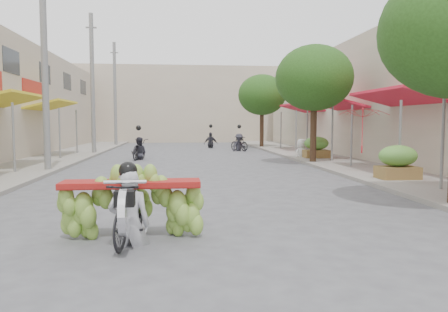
# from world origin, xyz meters

# --- Properties ---
(ground) EXTENTS (120.00, 120.00, 0.00)m
(ground) POSITION_xyz_m (0.00, 0.00, 0.00)
(ground) COLOR #58595E
(ground) RESTS_ON ground
(sidewalk_left) EXTENTS (4.00, 60.00, 0.12)m
(sidewalk_left) POSITION_xyz_m (-7.00, 15.00, 0.06)
(sidewalk_left) COLOR gray
(sidewalk_left) RESTS_ON ground
(sidewalk_right) EXTENTS (4.00, 60.00, 0.12)m
(sidewalk_right) POSITION_xyz_m (7.00, 15.00, 0.06)
(sidewalk_right) COLOR gray
(sidewalk_right) RESTS_ON ground
(far_building) EXTENTS (20.00, 6.00, 7.00)m
(far_building) POSITION_xyz_m (0.00, 38.00, 3.50)
(far_building) COLOR #B9A892
(far_building) RESTS_ON ground
(utility_pole_mid) EXTENTS (0.60, 0.24, 8.00)m
(utility_pole_mid) POSITION_xyz_m (-5.40, 12.00, 4.03)
(utility_pole_mid) COLOR slate
(utility_pole_mid) RESTS_ON ground
(utility_pole_far) EXTENTS (0.60, 0.24, 8.00)m
(utility_pole_far) POSITION_xyz_m (-5.40, 21.00, 4.03)
(utility_pole_far) COLOR slate
(utility_pole_far) RESTS_ON ground
(utility_pole_back) EXTENTS (0.60, 0.24, 8.00)m
(utility_pole_back) POSITION_xyz_m (-5.40, 30.00, 4.03)
(utility_pole_back) COLOR slate
(utility_pole_back) RESTS_ON ground
(street_tree_mid) EXTENTS (3.40, 3.40, 5.25)m
(street_tree_mid) POSITION_xyz_m (5.40, 14.00, 3.78)
(street_tree_mid) COLOR #3A2719
(street_tree_mid) RESTS_ON ground
(street_tree_far) EXTENTS (3.40, 3.40, 5.25)m
(street_tree_far) POSITION_xyz_m (5.40, 26.00, 3.78)
(street_tree_far) COLOR #3A2719
(street_tree_far) RESTS_ON ground
(produce_crate_mid) EXTENTS (1.20, 0.88, 1.16)m
(produce_crate_mid) POSITION_xyz_m (6.20, 8.00, 0.71)
(produce_crate_mid) COLOR olive
(produce_crate_mid) RESTS_ON ground
(produce_crate_far) EXTENTS (1.20, 0.88, 1.16)m
(produce_crate_far) POSITION_xyz_m (6.20, 16.00, 0.71)
(produce_crate_far) COLOR olive
(produce_crate_far) RESTS_ON ground
(banana_motorbike) EXTENTS (2.21, 1.86, 2.15)m
(banana_motorbike) POSITION_xyz_m (-1.31, 2.07, 0.71)
(banana_motorbike) COLOR black
(banana_motorbike) RESTS_ON ground
(market_umbrella) EXTENTS (2.21, 2.21, 1.63)m
(market_umbrella) POSITION_xyz_m (5.82, 9.74, 2.41)
(market_umbrella) COLOR red
(market_umbrella) RESTS_ON ground
(pedestrian) EXTENTS (1.03, 0.90, 1.80)m
(pedestrian) POSITION_xyz_m (5.74, 16.95, 1.02)
(pedestrian) COLOR white
(pedestrian) RESTS_ON ground
(bg_motorbike_a) EXTENTS (1.02, 1.90, 1.95)m
(bg_motorbike_a) POSITION_xyz_m (-2.50, 17.13, 0.72)
(bg_motorbike_a) COLOR black
(bg_motorbike_a) RESTS_ON ground
(bg_motorbike_b) EXTENTS (1.30, 1.61, 1.95)m
(bg_motorbike_b) POSITION_xyz_m (3.36, 23.03, 0.85)
(bg_motorbike_b) COLOR black
(bg_motorbike_b) RESTS_ON ground
(bg_motorbike_c) EXTENTS (0.97, 1.42, 1.95)m
(bg_motorbike_c) POSITION_xyz_m (1.78, 26.52, 0.84)
(bg_motorbike_c) COLOR black
(bg_motorbike_c) RESTS_ON ground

